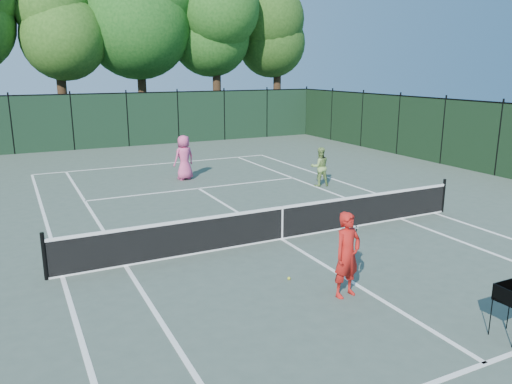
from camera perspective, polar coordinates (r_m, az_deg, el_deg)
name	(u,v)px	position (r m, az deg, el deg)	size (l,w,h in m)	color
ground	(282,239)	(13.31, 2.97, -5.41)	(90.00, 90.00, 0.00)	#445347
sideline_doubles_left	(62,277)	(11.79, -21.26, -9.01)	(0.10, 23.77, 0.01)	white
sideline_doubles_right	(434,213)	(16.59, 19.72, -2.27)	(0.10, 23.77, 0.01)	white
sideline_singles_left	(126,266)	(11.95, -14.67, -8.17)	(0.10, 23.77, 0.01)	white
sideline_singles_right	(401,219)	(15.65, 16.22, -2.95)	(0.10, 23.77, 0.01)	white
baseline_far	(158,164)	(24.03, -11.10, 3.17)	(10.97, 0.10, 0.01)	white
service_line_near	(486,363)	(8.86, 24.78, -17.36)	(8.23, 0.10, 0.01)	white
service_line_far	(198,188)	(18.91, -6.59, 0.42)	(8.23, 0.10, 0.01)	white
center_service_line	(282,239)	(13.31, 2.97, -5.40)	(0.10, 12.80, 0.01)	white
tennis_net	(282,222)	(13.16, 2.99, -3.45)	(11.69, 0.09, 1.06)	black
fence_far	(128,120)	(29.71, -14.46, 7.95)	(24.00, 0.05, 3.00)	black
tree_2	(55,9)	(33.03, -22.03, 18.81)	(6.00, 6.00, 12.40)	black
tree_4	(215,10)	(35.28, -4.66, 20.04)	(6.20, 6.20, 12.97)	black
tree_5	(278,20)	(37.84, 2.50, 19.01)	(5.80, 5.80, 12.23)	black
coach	(347,255)	(10.01, 10.39, -7.05)	(0.88, 0.73, 1.73)	red
player_pink	(184,158)	(20.35, -8.22, 3.92)	(1.00, 0.78, 1.80)	#D64B82
player_green	(320,167)	(19.21, 7.30, 2.88)	(0.83, 0.71, 1.50)	#7EA251
loose_ball_midcourt	(289,278)	(10.88, 3.78, -9.82)	(0.07, 0.07, 0.07)	#BDD12A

